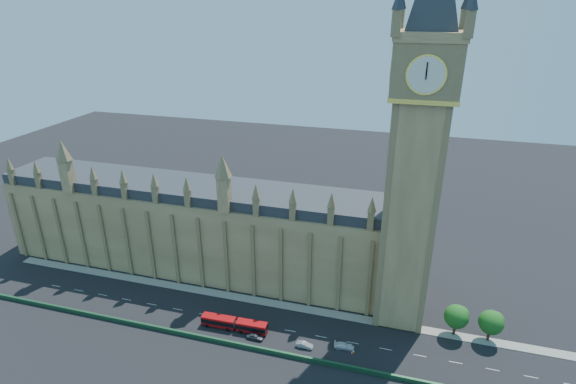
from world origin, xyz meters
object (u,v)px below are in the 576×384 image
(car_white, at_px, (344,346))
(car_silver, at_px, (304,345))
(red_bus, at_px, (234,324))
(car_grey, at_px, (255,337))

(car_white, bearing_deg, car_silver, 100.03)
(red_bus, xyz_separation_m, car_white, (28.20, 0.76, -0.85))
(car_silver, bearing_deg, car_white, -73.80)
(red_bus, height_order, car_silver, red_bus)
(red_bus, xyz_separation_m, car_grey, (6.40, -2.07, -0.83))
(red_bus, height_order, car_grey, red_bus)
(car_grey, bearing_deg, car_silver, -85.04)
(car_grey, xyz_separation_m, car_silver, (12.47, 0.53, -0.03))
(car_grey, distance_m, car_silver, 12.48)
(car_grey, height_order, car_white, car_grey)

